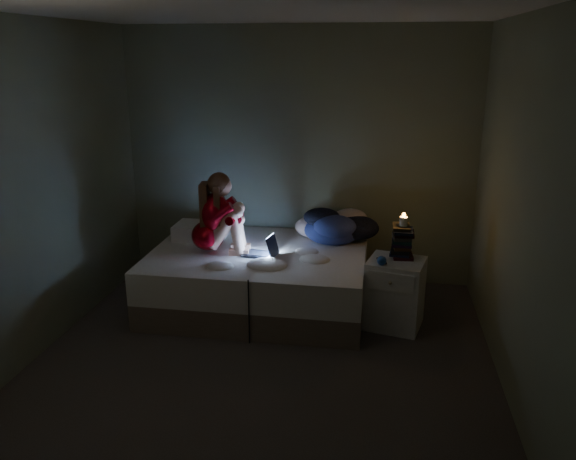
% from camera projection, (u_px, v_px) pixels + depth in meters
% --- Properties ---
extents(floor, '(3.60, 3.80, 0.02)m').
position_uv_depth(floor, '(261.00, 367.00, 4.43)').
color(floor, '#342D29').
rests_on(floor, ground).
extents(ceiling, '(3.60, 3.80, 0.02)m').
position_uv_depth(ceiling, '(255.00, 7.00, 3.64)').
color(ceiling, silver).
rests_on(ceiling, ground).
extents(wall_back, '(3.60, 0.02, 2.60)m').
position_uv_depth(wall_back, '(297.00, 157.00, 5.84)').
color(wall_back, '#5E6252').
rests_on(wall_back, ground).
extents(wall_front, '(3.60, 0.02, 2.60)m').
position_uv_depth(wall_front, '(157.00, 327.00, 2.24)').
color(wall_front, '#5E6252').
rests_on(wall_front, ground).
extents(wall_left, '(0.02, 3.80, 2.60)m').
position_uv_depth(wall_left, '(26.00, 195.00, 4.32)').
color(wall_left, '#5E6252').
rests_on(wall_left, ground).
extents(wall_right, '(0.02, 3.80, 2.60)m').
position_uv_depth(wall_right, '(526.00, 216.00, 3.76)').
color(wall_right, '#5E6252').
rests_on(wall_right, ground).
extents(bed, '(1.99, 1.49, 0.55)m').
position_uv_depth(bed, '(259.00, 278.00, 5.42)').
color(bed, beige).
rests_on(bed, ground).
extents(pillow, '(0.50, 0.36, 0.15)m').
position_uv_depth(pillow, '(201.00, 231.00, 5.69)').
color(pillow, silver).
rests_on(pillow, bed).
extents(woman, '(0.51, 0.37, 0.76)m').
position_uv_depth(woman, '(207.00, 213.00, 5.20)').
color(woman, '#6E0008').
rests_on(woman, bed).
extents(laptop, '(0.33, 0.26, 0.21)m').
position_uv_depth(laptop, '(259.00, 244.00, 5.19)').
color(laptop, black).
rests_on(laptop, bed).
extents(clothes_pile, '(0.64, 0.53, 0.35)m').
position_uv_depth(clothes_pile, '(333.00, 224.00, 5.55)').
color(clothes_pile, navy).
rests_on(clothes_pile, bed).
extents(nightstand, '(0.55, 0.51, 0.62)m').
position_uv_depth(nightstand, '(395.00, 293.00, 4.99)').
color(nightstand, silver).
rests_on(nightstand, ground).
extents(book_stack, '(0.19, 0.25, 0.29)m').
position_uv_depth(book_stack, '(402.00, 241.00, 4.93)').
color(book_stack, black).
rests_on(book_stack, nightstand).
extents(candle, '(0.07, 0.07, 0.08)m').
position_uv_depth(candle, '(404.00, 221.00, 4.88)').
color(candle, beige).
rests_on(candle, book_stack).
extents(phone, '(0.12, 0.16, 0.01)m').
position_uv_depth(phone, '(383.00, 262.00, 4.84)').
color(phone, black).
rests_on(phone, nightstand).
extents(blue_orb, '(0.08, 0.08, 0.08)m').
position_uv_depth(blue_orb, '(386.00, 262.00, 4.74)').
color(blue_orb, navy).
rests_on(blue_orb, nightstand).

